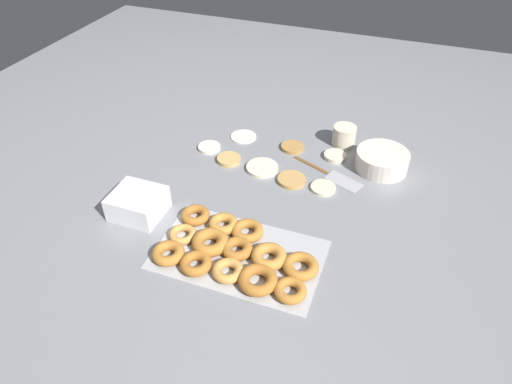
# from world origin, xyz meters

# --- Properties ---
(ground_plane) EXTENTS (3.00, 3.00, 0.00)m
(ground_plane) POSITION_xyz_m (0.00, 0.00, 0.00)
(ground_plane) COLOR gray
(pancake_0) EXTENTS (0.09, 0.09, 0.02)m
(pancake_0) POSITION_xyz_m (-0.14, 0.07, 0.01)
(pancake_0) COLOR tan
(pancake_0) RESTS_ON ground_plane
(pancake_1) EXTENTS (0.08, 0.08, 0.02)m
(pancake_1) POSITION_xyz_m (0.22, 0.22, 0.01)
(pancake_1) COLOR beige
(pancake_1) RESTS_ON ground_plane
(pancake_2) EXTENTS (0.11, 0.11, 0.01)m
(pancake_2) POSITION_xyz_m (-0.01, 0.06, 0.01)
(pancake_2) COLOR beige
(pancake_2) RESTS_ON ground_plane
(pancake_3) EXTENTS (0.10, 0.10, 0.01)m
(pancake_3) POSITION_xyz_m (-0.15, 0.24, 0.00)
(pancake_3) COLOR silver
(pancake_3) RESTS_ON ground_plane
(pancake_4) EXTENTS (0.10, 0.10, 0.01)m
(pancake_4) POSITION_xyz_m (0.11, 0.03, 0.01)
(pancake_4) COLOR tan
(pancake_4) RESTS_ON ground_plane
(pancake_5) EXTENTS (0.09, 0.09, 0.01)m
(pancake_5) POSITION_xyz_m (0.06, 0.22, 0.01)
(pancake_5) COLOR #B27F42
(pancake_5) RESTS_ON ground_plane
(pancake_6) EXTENTS (0.08, 0.08, 0.01)m
(pancake_6) POSITION_xyz_m (-0.24, 0.12, 0.01)
(pancake_6) COLOR silver
(pancake_6) RESTS_ON ground_plane
(pancake_7) EXTENTS (0.08, 0.08, 0.01)m
(pancake_7) POSITION_xyz_m (0.23, 0.02, 0.01)
(pancake_7) COLOR beige
(pancake_7) RESTS_ON ground_plane
(donut_tray) EXTENTS (0.47, 0.29, 0.04)m
(donut_tray) POSITION_xyz_m (0.06, -0.36, 0.02)
(donut_tray) COLOR #ADAFB5
(donut_tray) RESTS_ON ground_plane
(batter_bowl) EXTENTS (0.18, 0.18, 0.07)m
(batter_bowl) POSITION_xyz_m (0.39, 0.21, 0.03)
(batter_bowl) COLOR silver
(batter_bowl) RESTS_ON ground_plane
(container_stack) EXTENTS (0.15, 0.14, 0.08)m
(container_stack) POSITION_xyz_m (-0.29, -0.29, 0.04)
(container_stack) COLOR white
(container_stack) RESTS_ON ground_plane
(paper_cup) EXTENTS (0.09, 0.09, 0.08)m
(paper_cup) POSITION_xyz_m (0.23, 0.32, 0.04)
(paper_cup) COLOR beige
(paper_cup) RESTS_ON ground_plane
(spatula) EXTENTS (0.27, 0.14, 0.01)m
(spatula) POSITION_xyz_m (0.25, 0.10, 0.00)
(spatula) COLOR brown
(spatula) RESTS_ON ground_plane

